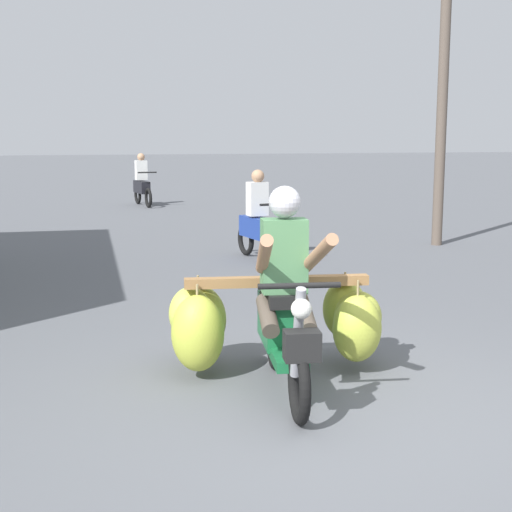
% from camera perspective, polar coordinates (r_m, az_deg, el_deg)
% --- Properties ---
extents(ground_plane, '(120.00, 120.00, 0.00)m').
position_cam_1_polar(ground_plane, '(5.28, 7.43, -12.54)').
color(ground_plane, '#56595E').
extents(motorbike_main_loaded, '(1.85, 1.94, 1.58)m').
position_cam_1_polar(motorbike_main_loaded, '(6.00, 1.28, -4.63)').
color(motorbike_main_loaded, black).
rests_on(motorbike_main_loaded, ground).
extents(motorbike_distant_ahead_left, '(0.56, 1.61, 1.40)m').
position_cam_1_polar(motorbike_distant_ahead_left, '(20.19, -8.75, 5.45)').
color(motorbike_distant_ahead_left, black).
rests_on(motorbike_distant_ahead_left, ground).
extents(motorbike_distant_ahead_right, '(0.59, 1.60, 1.40)m').
position_cam_1_polar(motorbike_distant_ahead_right, '(11.48, 0.20, 2.50)').
color(motorbike_distant_ahead_right, black).
rests_on(motorbike_distant_ahead_right, ground).
extents(utility_pole, '(0.18, 0.18, 5.49)m').
position_cam_1_polar(utility_pole, '(13.35, 14.16, 12.58)').
color(utility_pole, brown).
rests_on(utility_pole, ground).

